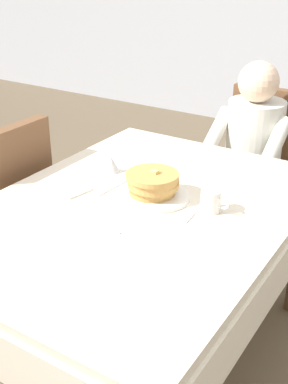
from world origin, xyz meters
TOP-DOWN VIEW (x-y plane):
  - ground_plane at (0.00, 0.00)m, footprint 14.00×14.00m
  - dining_table_main at (0.00, 0.00)m, footprint 1.12×1.52m
  - chair_diner at (0.06, 1.17)m, footprint 0.44×0.45m
  - diner_person at (0.06, 1.01)m, footprint 0.40×0.43m
  - chair_left_side at (-0.77, 0.00)m, footprint 0.45×0.44m
  - plate_breakfast at (0.01, 0.09)m, footprint 0.28×0.28m
  - breakfast_stack at (0.01, 0.09)m, footprint 0.21×0.22m
  - cup_coffee at (0.25, 0.11)m, footprint 0.11×0.08m
  - syrup_pitcher at (-0.28, 0.21)m, footprint 0.08×0.08m
  - fork_left_of_plate at (-0.18, 0.07)m, footprint 0.03×0.18m
  - knife_right_of_plate at (0.20, 0.07)m, footprint 0.03×0.20m
  - spoon_near_edge at (-0.01, -0.22)m, footprint 0.15×0.04m
  - napkin_folded at (-0.33, -0.03)m, footprint 0.19×0.15m

SIDE VIEW (x-z plane):
  - ground_plane at x=0.00m, z-range 0.00..0.00m
  - chair_diner at x=0.06m, z-range 0.06..0.99m
  - chair_left_side at x=-0.77m, z-range 0.06..0.99m
  - dining_table_main at x=0.00m, z-range 0.28..1.02m
  - diner_person at x=0.06m, z-range 0.11..1.23m
  - fork_left_of_plate at x=-0.18m, z-range 0.74..0.74m
  - knife_right_of_plate at x=0.20m, z-range 0.74..0.74m
  - spoon_near_edge at x=-0.01m, z-range 0.74..0.74m
  - napkin_folded at x=-0.33m, z-range 0.74..0.75m
  - plate_breakfast at x=0.01m, z-range 0.74..0.76m
  - syrup_pitcher at x=-0.28m, z-range 0.74..0.81m
  - cup_coffee at x=0.25m, z-range 0.74..0.83m
  - breakfast_stack at x=0.01m, z-range 0.75..0.86m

